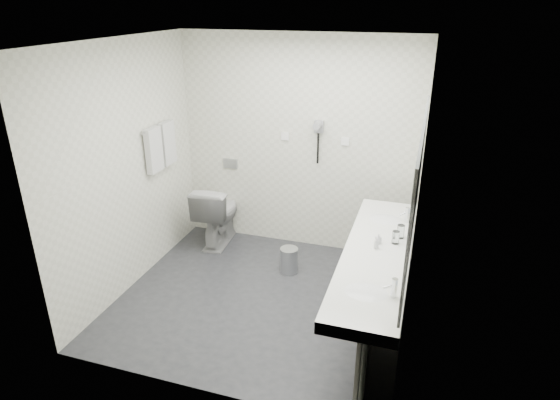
% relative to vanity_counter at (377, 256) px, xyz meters
% --- Properties ---
extents(floor, '(2.80, 2.80, 0.00)m').
position_rel_vanity_counter_xyz_m(floor, '(-1.12, 0.20, -0.80)').
color(floor, '#2C2C31').
rests_on(floor, ground).
extents(ceiling, '(2.80, 2.80, 0.00)m').
position_rel_vanity_counter_xyz_m(ceiling, '(-1.12, 0.20, 1.70)').
color(ceiling, white).
rests_on(ceiling, wall_back).
extents(wall_back, '(2.80, 0.00, 2.80)m').
position_rel_vanity_counter_xyz_m(wall_back, '(-1.12, 1.50, 0.45)').
color(wall_back, silver).
rests_on(wall_back, floor).
extents(wall_front, '(2.80, 0.00, 2.80)m').
position_rel_vanity_counter_xyz_m(wall_front, '(-1.12, -1.10, 0.45)').
color(wall_front, silver).
rests_on(wall_front, floor).
extents(wall_left, '(0.00, 2.60, 2.60)m').
position_rel_vanity_counter_xyz_m(wall_left, '(-2.52, 0.20, 0.45)').
color(wall_left, silver).
rests_on(wall_left, floor).
extents(wall_right, '(0.00, 2.60, 2.60)m').
position_rel_vanity_counter_xyz_m(wall_right, '(0.27, 0.20, 0.45)').
color(wall_right, silver).
rests_on(wall_right, floor).
extents(vanity_counter, '(0.55, 2.20, 0.10)m').
position_rel_vanity_counter_xyz_m(vanity_counter, '(0.00, 0.00, 0.00)').
color(vanity_counter, white).
rests_on(vanity_counter, floor).
extents(vanity_panel, '(0.03, 2.15, 0.75)m').
position_rel_vanity_counter_xyz_m(vanity_panel, '(0.02, 0.00, -0.42)').
color(vanity_panel, gray).
rests_on(vanity_panel, floor).
extents(vanity_post_near, '(0.06, 0.06, 0.75)m').
position_rel_vanity_counter_xyz_m(vanity_post_near, '(0.05, -1.04, -0.42)').
color(vanity_post_near, silver).
rests_on(vanity_post_near, floor).
extents(vanity_post_far, '(0.06, 0.06, 0.75)m').
position_rel_vanity_counter_xyz_m(vanity_post_far, '(0.05, 1.04, -0.42)').
color(vanity_post_far, silver).
rests_on(vanity_post_far, floor).
extents(mirror, '(0.02, 2.20, 1.05)m').
position_rel_vanity_counter_xyz_m(mirror, '(0.26, 0.00, 0.65)').
color(mirror, '#B2BCC6').
rests_on(mirror, wall_right).
extents(basin_near, '(0.40, 0.31, 0.05)m').
position_rel_vanity_counter_xyz_m(basin_near, '(0.00, -0.65, 0.04)').
color(basin_near, white).
rests_on(basin_near, vanity_counter).
extents(basin_far, '(0.40, 0.31, 0.05)m').
position_rel_vanity_counter_xyz_m(basin_far, '(0.00, 0.65, 0.04)').
color(basin_far, white).
rests_on(basin_far, vanity_counter).
extents(faucet_near, '(0.04, 0.04, 0.15)m').
position_rel_vanity_counter_xyz_m(faucet_near, '(0.19, -0.65, 0.12)').
color(faucet_near, silver).
rests_on(faucet_near, vanity_counter).
extents(faucet_far, '(0.04, 0.04, 0.15)m').
position_rel_vanity_counter_xyz_m(faucet_far, '(0.19, 0.65, 0.12)').
color(faucet_far, silver).
rests_on(faucet_far, vanity_counter).
extents(soap_bottle_a, '(0.06, 0.06, 0.09)m').
position_rel_vanity_counter_xyz_m(soap_bottle_a, '(-0.01, 0.13, 0.10)').
color(soap_bottle_a, silver).
rests_on(soap_bottle_a, vanity_counter).
extents(soap_bottle_c, '(0.05, 0.05, 0.11)m').
position_rel_vanity_counter_xyz_m(soap_bottle_c, '(-0.01, 0.04, 0.10)').
color(soap_bottle_c, silver).
rests_on(soap_bottle_c, vanity_counter).
extents(glass_left, '(0.08, 0.08, 0.12)m').
position_rel_vanity_counter_xyz_m(glass_left, '(0.13, 0.18, 0.11)').
color(glass_left, silver).
rests_on(glass_left, vanity_counter).
extents(glass_right, '(0.09, 0.09, 0.12)m').
position_rel_vanity_counter_xyz_m(glass_right, '(0.16, 0.30, 0.11)').
color(glass_right, silver).
rests_on(glass_right, vanity_counter).
extents(toilet, '(0.49, 0.79, 0.77)m').
position_rel_vanity_counter_xyz_m(toilet, '(-2.05, 1.21, -0.41)').
color(toilet, white).
rests_on(toilet, floor).
extents(flush_plate, '(0.18, 0.02, 0.12)m').
position_rel_vanity_counter_xyz_m(flush_plate, '(-1.98, 1.49, 0.15)').
color(flush_plate, '#B2B5BA').
rests_on(flush_plate, wall_back).
extents(pedal_bin, '(0.21, 0.21, 0.28)m').
position_rel_vanity_counter_xyz_m(pedal_bin, '(-1.01, 0.79, -0.66)').
color(pedal_bin, '#B2B5BA').
rests_on(pedal_bin, floor).
extents(bin_lid, '(0.20, 0.20, 0.02)m').
position_rel_vanity_counter_xyz_m(bin_lid, '(-1.01, 0.79, -0.52)').
color(bin_lid, '#B2B5BA').
rests_on(bin_lid, pedal_bin).
extents(towel_rail, '(0.02, 0.62, 0.02)m').
position_rel_vanity_counter_xyz_m(towel_rail, '(-2.47, 0.75, 0.75)').
color(towel_rail, silver).
rests_on(towel_rail, wall_left).
extents(towel_near, '(0.07, 0.24, 0.48)m').
position_rel_vanity_counter_xyz_m(towel_near, '(-2.46, 0.61, 0.53)').
color(towel_near, silver).
rests_on(towel_near, towel_rail).
extents(towel_far, '(0.07, 0.24, 0.48)m').
position_rel_vanity_counter_xyz_m(towel_far, '(-2.46, 0.89, 0.53)').
color(towel_far, silver).
rests_on(towel_far, towel_rail).
extents(dryer_cradle, '(0.10, 0.04, 0.14)m').
position_rel_vanity_counter_xyz_m(dryer_cradle, '(-0.88, 1.47, 0.70)').
color(dryer_cradle, gray).
rests_on(dryer_cradle, wall_back).
extents(dryer_barrel, '(0.08, 0.14, 0.08)m').
position_rel_vanity_counter_xyz_m(dryer_barrel, '(-0.88, 1.40, 0.73)').
color(dryer_barrel, gray).
rests_on(dryer_barrel, dryer_cradle).
extents(dryer_cord, '(0.02, 0.02, 0.35)m').
position_rel_vanity_counter_xyz_m(dryer_cord, '(-0.88, 1.46, 0.45)').
color(dryer_cord, black).
rests_on(dryer_cord, dryer_cradle).
extents(switch_plate_a, '(0.09, 0.02, 0.09)m').
position_rel_vanity_counter_xyz_m(switch_plate_a, '(-1.27, 1.49, 0.55)').
color(switch_plate_a, white).
rests_on(switch_plate_a, wall_back).
extents(switch_plate_b, '(0.09, 0.02, 0.09)m').
position_rel_vanity_counter_xyz_m(switch_plate_b, '(-0.57, 1.49, 0.55)').
color(switch_plate_b, white).
rests_on(switch_plate_b, wall_back).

